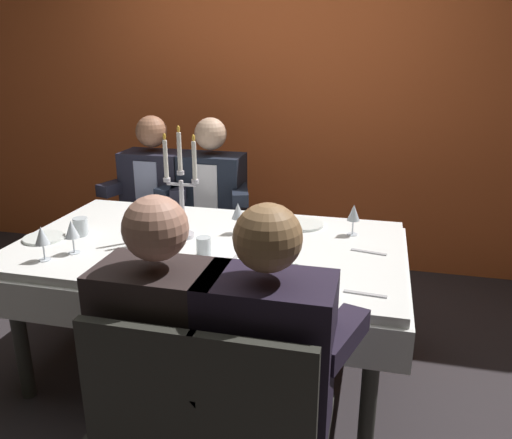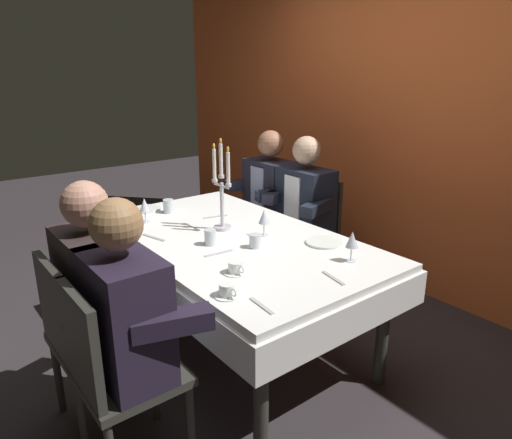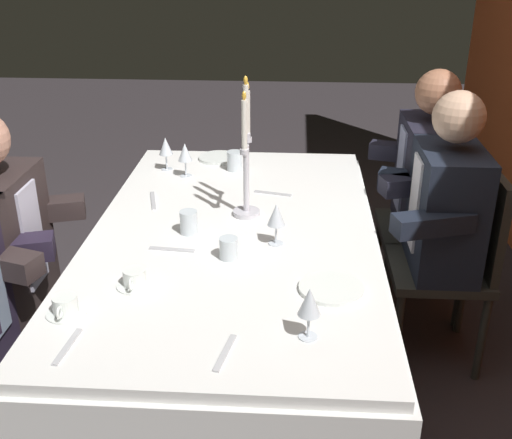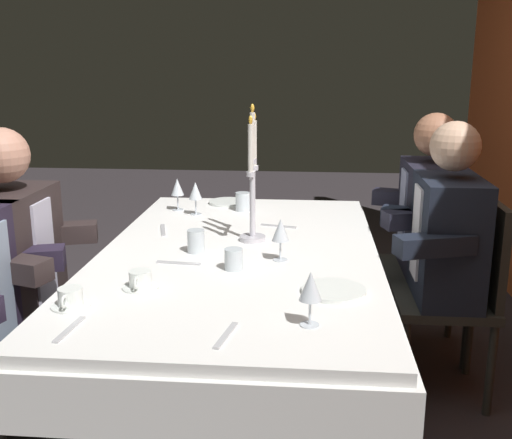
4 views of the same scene
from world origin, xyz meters
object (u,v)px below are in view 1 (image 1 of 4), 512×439
(wine_glass_2, at_px, (354,214))
(water_tumbler_2, at_px, (81,227))
(wine_glass_0, at_px, (72,230))
(coffee_cup_0, at_px, (285,269))
(seated_diner_0, at_px, (156,189))
(seated_diner_3, at_px, (266,355))
(water_tumbler_1, at_px, (253,238))
(water_tumbler_0, at_px, (204,247))
(dining_table, at_px, (209,264))
(dinner_plate_0, at_px, (44,238))
(wine_glass_1, at_px, (238,212))
(dinner_plate_1, at_px, (304,224))
(seated_diner_2, at_px, (162,341))
(wine_glass_3, at_px, (42,237))
(seated_diner_1, at_px, (213,193))
(candelabra, at_px, (182,194))
(coffee_cup_1, at_px, (322,291))

(wine_glass_2, xyz_separation_m, water_tumbler_2, (-1.37, -0.34, -0.07))
(wine_glass_0, distance_m, coffee_cup_0, 1.02)
(seated_diner_0, height_order, seated_diner_3, same)
(wine_glass_2, relative_size, water_tumbler_1, 2.07)
(water_tumbler_0, relative_size, seated_diner_3, 0.07)
(dining_table, height_order, dinner_plate_0, dinner_plate_0)
(wine_glass_0, height_order, water_tumbler_1, wine_glass_0)
(dinner_plate_0, distance_m, wine_glass_1, 1.00)
(wine_glass_1, relative_size, coffee_cup_0, 1.24)
(coffee_cup_0, bearing_deg, dinner_plate_1, 91.54)
(dining_table, distance_m, dinner_plate_0, 0.85)
(dinner_plate_0, bearing_deg, wine_glass_1, 19.18)
(water_tumbler_0, bearing_deg, seated_diner_2, -81.87)
(wine_glass_2, bearing_deg, wine_glass_1, -169.04)
(wine_glass_3, distance_m, seated_diner_3, 1.26)
(wine_glass_3, bearing_deg, water_tumbler_2, 92.93)
(dinner_plate_0, xyz_separation_m, dinner_plate_1, (1.25, 0.52, 0.00))
(wine_glass_1, distance_m, water_tumbler_1, 0.22)
(wine_glass_3, bearing_deg, wine_glass_2, 26.54)
(coffee_cup_0, distance_m, seated_diner_1, 1.37)
(coffee_cup_0, bearing_deg, water_tumbler_0, 164.45)
(seated_diner_3, bearing_deg, water_tumbler_0, 122.62)
(candelabra, xyz_separation_m, wine_glass_1, (0.26, 0.13, -0.12))
(coffee_cup_1, bearing_deg, seated_diner_1, 123.67)
(wine_glass_1, xyz_separation_m, water_tumbler_2, (-0.78, -0.23, -0.07))
(water_tumbler_2, distance_m, seated_diner_0, 0.94)
(wine_glass_3, distance_m, water_tumbler_2, 0.34)
(candelabra, height_order, water_tumbler_1, candelabra)
(candelabra, distance_m, water_tumbler_2, 0.57)
(water_tumbler_2, xyz_separation_m, seated_diner_3, (1.17, -0.83, -0.05))
(coffee_cup_1, bearing_deg, dinner_plate_1, 103.32)
(candelabra, height_order, seated_diner_0, candelabra)
(candelabra, distance_m, coffee_cup_0, 0.70)
(wine_glass_1, bearing_deg, water_tumbler_2, -163.65)
(water_tumbler_2, bearing_deg, dining_table, 4.76)
(dinner_plate_1, distance_m, seated_diner_0, 1.23)
(wine_glass_3, xyz_separation_m, seated_diner_2, (0.80, -0.50, -0.12))
(water_tumbler_1, distance_m, seated_diner_0, 1.27)
(wine_glass_3, xyz_separation_m, coffee_cup_1, (1.28, -0.06, -0.09))
(dining_table, height_order, seated_diner_3, seated_diner_3)
(candelabra, relative_size, seated_diner_2, 0.46)
(dining_table, xyz_separation_m, seated_diner_3, (0.49, -0.89, 0.11))
(candelabra, relative_size, seated_diner_3, 0.46)
(wine_glass_1, xyz_separation_m, seated_diner_3, (0.39, -1.06, -0.12))
(dinner_plate_1, bearing_deg, water_tumbler_0, -126.32)
(coffee_cup_1, bearing_deg, candelabra, 147.24)
(wine_glass_3, bearing_deg, candelabra, 40.22)
(coffee_cup_1, bearing_deg, coffee_cup_0, 135.70)
(water_tumbler_0, height_order, water_tumbler_1, water_tumbler_0)
(dinner_plate_1, relative_size, wine_glass_3, 1.31)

